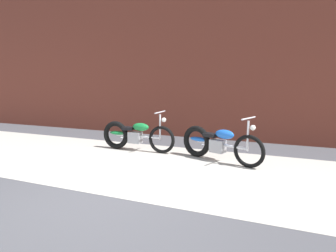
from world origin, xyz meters
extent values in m
plane|color=#47474C|center=(0.00, 0.00, 0.00)|extent=(80.00, 80.00, 0.00)
cube|color=#B2ADA3|center=(0.00, 1.75, 0.00)|extent=(36.00, 3.50, 0.01)
cube|color=brown|center=(0.00, 5.20, 2.65)|extent=(36.00, 0.50, 5.30)
torus|color=black|center=(-0.32, 2.74, 0.34)|extent=(0.68, 0.08, 0.68)
torus|color=black|center=(-1.62, 2.74, 0.36)|extent=(0.73, 0.13, 0.73)
cylinder|color=silver|center=(-0.97, 2.74, 0.38)|extent=(1.24, 0.06, 0.06)
cube|color=#99999E|center=(-1.05, 2.74, 0.34)|extent=(0.32, 0.22, 0.28)
ellipsoid|color=#197A38|center=(-0.89, 2.74, 0.62)|extent=(0.44, 0.19, 0.20)
ellipsoid|color=#197A38|center=(-1.57, 2.74, 0.42)|extent=(0.44, 0.18, 0.10)
cube|color=black|center=(-1.25, 2.74, 0.56)|extent=(0.28, 0.20, 0.08)
cylinder|color=silver|center=(-0.36, 2.74, 0.65)|extent=(0.04, 0.04, 0.62)
cylinder|color=silver|center=(-0.36, 2.74, 1.01)|extent=(0.03, 0.58, 0.03)
sphere|color=white|center=(-0.26, 2.74, 0.83)|extent=(0.11, 0.11, 0.11)
cylinder|color=silver|center=(-1.29, 2.89, 0.26)|extent=(0.55, 0.06, 0.06)
torus|color=black|center=(1.78, 2.33, 0.34)|extent=(0.67, 0.30, 0.68)
torus|color=black|center=(0.55, 2.76, 0.36)|extent=(0.73, 0.36, 0.73)
cylinder|color=silver|center=(1.17, 2.54, 0.38)|extent=(1.18, 0.46, 0.06)
cube|color=#99999E|center=(1.09, 2.57, 0.34)|extent=(0.37, 0.31, 0.28)
ellipsoid|color=blue|center=(1.24, 2.52, 0.62)|extent=(0.48, 0.32, 0.20)
ellipsoid|color=blue|center=(0.60, 2.74, 0.42)|extent=(0.47, 0.31, 0.10)
cube|color=black|center=(0.90, 2.64, 0.56)|extent=(0.33, 0.28, 0.08)
cylinder|color=silver|center=(1.74, 2.34, 0.65)|extent=(0.06, 0.06, 0.62)
cylinder|color=silver|center=(1.74, 2.34, 1.01)|extent=(0.22, 0.56, 0.03)
sphere|color=white|center=(1.84, 2.31, 0.83)|extent=(0.11, 0.11, 0.11)
cylinder|color=silver|center=(0.91, 2.79, 0.26)|extent=(0.54, 0.24, 0.06)
camera|label=1|loc=(2.36, -3.43, 1.71)|focal=30.17mm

